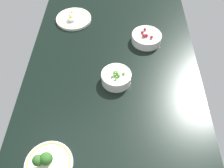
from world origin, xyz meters
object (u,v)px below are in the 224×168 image
(bowl_peas, at_px, (116,77))
(plate_eggs, at_px, (73,18))
(plate_broccoli, at_px, (48,163))
(bowl_berries, at_px, (146,38))

(bowl_peas, distance_m, plate_eggs, 0.53)
(bowl_peas, xyz_separation_m, plate_broccoli, (-0.42, 0.25, -0.01))
(bowl_berries, xyz_separation_m, plate_eggs, (0.18, 0.42, -0.01))
(plate_eggs, relative_size, plate_broccoli, 1.14)
(bowl_berries, xyz_separation_m, bowl_peas, (-0.29, 0.16, 0.00))
(bowl_berries, height_order, plate_broccoli, plate_broccoli)
(bowl_peas, xyz_separation_m, plate_eggs, (0.46, 0.26, -0.02))
(bowl_berries, bearing_deg, plate_broccoli, 149.77)
(bowl_peas, distance_m, plate_broccoli, 0.48)
(plate_broccoli, bearing_deg, plate_eggs, 0.88)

